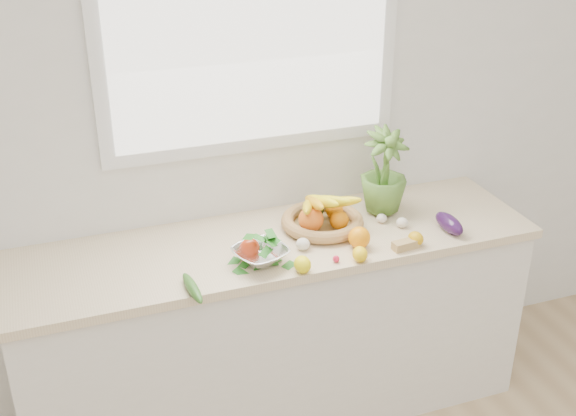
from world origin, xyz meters
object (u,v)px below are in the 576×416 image
object	(u,v)px
potted_herb	(384,170)
fruit_basket	(322,217)
cucumber	(192,288)
colander_with_spinach	(260,251)
apple	(250,248)
eggplant	(449,223)

from	to	relation	value
potted_herb	fruit_basket	world-z (taller)	potted_herb
cucumber	colander_with_spinach	distance (m)	0.33
colander_with_spinach	cucumber	bearing A→B (deg)	-158.90
apple	cucumber	distance (m)	0.33
apple	potted_herb	distance (m)	0.72
cucumber	fruit_basket	size ratio (longest dim) A/B	0.50
colander_with_spinach	apple	bearing A→B (deg)	109.28
eggplant	fruit_basket	world-z (taller)	fruit_basket
fruit_basket	cucumber	bearing A→B (deg)	-154.01
colander_with_spinach	potted_herb	bearing A→B (deg)	20.61
cucumber	colander_with_spinach	bearing A→B (deg)	21.10
apple	colander_with_spinach	size ratio (longest dim) A/B	0.30
eggplant	colander_with_spinach	world-z (taller)	colander_with_spinach
potted_herb	colander_with_spinach	world-z (taller)	potted_herb
cucumber	potted_herb	bearing A→B (deg)	20.77
apple	potted_herb	xyz separation A→B (m)	(0.68, 0.18, 0.17)
apple	colander_with_spinach	world-z (taller)	colander_with_spinach
apple	eggplant	distance (m)	0.87
eggplant	fruit_basket	xyz separation A→B (m)	(-0.50, 0.21, 0.02)
potted_herb	fruit_basket	distance (m)	0.35
potted_herb	colander_with_spinach	distance (m)	0.72
apple	cucumber	bearing A→B (deg)	-146.81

